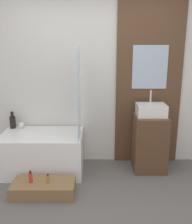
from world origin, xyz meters
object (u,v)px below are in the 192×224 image
Objects in this scene: bathtub at (42,152)px; bottle_soap_secondary at (47,179)px; wooden_step_bench at (43,188)px; bottle_soap_primary at (30,177)px; vase_tall_dark at (12,122)px; vase_round_light at (21,125)px; sink at (151,110)px.

bathtub is 0.65m from bottle_soap_secondary.
bathtub is at bearing 101.38° from wooden_step_bench.
vase_tall_dark is at bearing 117.24° from bottle_soap_primary.
bathtub is 0.55m from vase_round_light.
bottle_soap_primary is (0.46, -0.89, -0.44)m from vase_tall_dark.
vase_round_light is at bearing 143.58° from bathtub.
bathtub is 10.47× the size of bottle_soap_secondary.
vase_round_light is at bearing 110.22° from bottle_soap_primary.
sink is at bearing -4.84° from vase_tall_dark.
vase_tall_dark is 1.09m from bottle_soap_primary.
wooden_step_bench is at bearing -61.52° from vase_round_light.
bathtub reaches higher than bottle_soap_secondary.
bathtub is at bearing -28.58° from vase_tall_dark.
vase_tall_dark is 2.76× the size of vase_round_light.
bathtub is 0.67m from wooden_step_bench.
sink is 1.70m from bottle_soap_secondary.
bathtub is 4.55× the size of vase_tall_dark.
bottle_soap_primary is at bearing -62.76° from vase_tall_dark.
vase_tall_dark is at bearing 151.42° from bathtub.
vase_tall_dark is at bearing 127.00° from bottle_soap_secondary.
sink is 1.62× the size of vase_tall_dark.
bathtub is at bearing 87.38° from bottle_soap_primary.
bottle_soap_secondary is at bearing -73.61° from bathtub.
vase_tall_dark reaches higher than wooden_step_bench.
sink reaches higher than bathtub.
vase_tall_dark is 1.20m from bottle_soap_secondary.
vase_round_light reaches higher than wooden_step_bench.
bathtub reaches higher than wooden_step_bench.
vase_tall_dark reaches higher than bottle_soap_secondary.
vase_round_light is (-0.48, 0.88, 0.54)m from wooden_step_bench.
bottle_soap_primary is (-0.15, -0.00, 0.15)m from wooden_step_bench.
bottle_soap_secondary is (0.54, -0.88, -0.40)m from vase_round_light.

